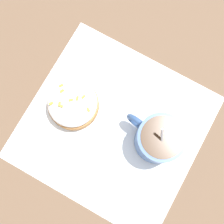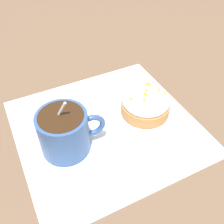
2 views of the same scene
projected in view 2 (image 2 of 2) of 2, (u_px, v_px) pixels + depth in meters
name	position (u px, v px, depth m)	size (l,w,h in m)	color
ground_plane	(106.00, 127.00, 0.46)	(3.00, 3.00, 0.00)	brown
paper_napkin	(106.00, 127.00, 0.46)	(0.31, 0.30, 0.00)	white
coffee_cup	(65.00, 131.00, 0.40)	(0.11, 0.08, 0.10)	#335184
frosted_pastry	(145.00, 101.00, 0.47)	(0.09, 0.09, 0.05)	#B2753D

